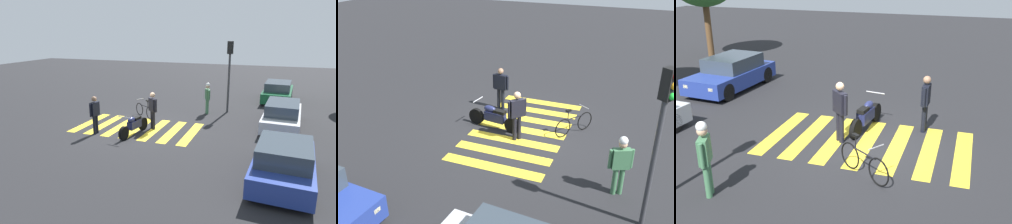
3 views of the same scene
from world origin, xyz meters
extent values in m
plane|color=#232326|center=(0.00, 0.00, 0.00)|extent=(60.00, 60.00, 0.00)
cylinder|color=black|center=(1.75, 0.16, 0.30)|extent=(0.62, 0.23, 0.61)
cylinder|color=black|center=(0.21, 0.38, 0.30)|extent=(0.62, 0.23, 0.61)
cube|color=#1E234C|center=(0.93, 0.28, 0.48)|extent=(0.83, 0.39, 0.36)
ellipsoid|color=#1E234C|center=(1.16, 0.24, 0.75)|extent=(0.51, 0.31, 0.24)
cube|color=black|center=(0.73, 0.30, 0.72)|extent=(0.47, 0.30, 0.12)
cylinder|color=#A5A5AD|center=(1.67, 0.17, 1.00)|extent=(0.13, 0.62, 0.04)
torus|color=black|center=(-2.16, -0.88, 0.35)|extent=(0.43, 0.60, 0.70)
torus|color=black|center=(-1.55, 0.00, 0.35)|extent=(0.43, 0.60, 0.70)
cylinder|color=black|center=(-1.86, -0.44, 0.63)|extent=(0.50, 0.71, 0.04)
cylinder|color=black|center=(-1.68, -0.18, 0.80)|extent=(0.04, 0.04, 0.34)
cube|color=black|center=(-1.68, -0.18, 0.98)|extent=(0.20, 0.22, 0.06)
cylinder|color=#99999E|center=(-2.10, -0.79, 0.95)|extent=(0.39, 0.28, 0.03)
cylinder|color=black|center=(1.34, -1.45, 0.43)|extent=(0.14, 0.14, 0.87)
cylinder|color=black|center=(1.52, -1.46, 0.43)|extent=(0.14, 0.14, 0.87)
cube|color=black|center=(1.43, -1.45, 1.18)|extent=(0.52, 0.23, 0.62)
sphere|color=#8C664C|center=(1.43, -1.45, 1.64)|extent=(0.24, 0.24, 0.24)
cylinder|color=black|center=(1.12, -1.43, 1.18)|extent=(0.09, 0.09, 0.58)
cylinder|color=black|center=(1.73, -1.47, 1.18)|extent=(0.09, 0.09, 0.58)
cylinder|color=black|center=(-0.16, 0.69, 0.44)|extent=(0.14, 0.14, 0.89)
cylinder|color=black|center=(-0.04, 0.82, 0.44)|extent=(0.14, 0.14, 0.89)
cube|color=black|center=(-0.10, 0.76, 1.20)|extent=(0.49, 0.52, 0.63)
sphere|color=tan|center=(-0.10, 0.76, 1.67)|extent=(0.24, 0.24, 0.24)
cylinder|color=black|center=(-0.31, 0.53, 1.20)|extent=(0.09, 0.09, 0.60)
cylinder|color=black|center=(0.10, 0.99, 1.20)|extent=(0.09, 0.09, 0.60)
cylinder|color=#3F724C|center=(-3.65, 2.65, 0.41)|extent=(0.14, 0.14, 0.83)
cylinder|color=#3F724C|center=(-3.81, 2.58, 0.41)|extent=(0.14, 0.14, 0.83)
cube|color=#3F724C|center=(-3.73, 2.62, 1.12)|extent=(0.52, 0.38, 0.59)
sphere|color=tan|center=(-3.73, 2.62, 1.56)|extent=(0.22, 0.22, 0.22)
cylinder|color=#3F724C|center=(-3.47, 2.74, 1.12)|extent=(0.09, 0.09, 0.56)
cylinder|color=#3F724C|center=(-4.00, 2.49, 1.12)|extent=(0.09, 0.09, 0.56)
sphere|color=white|center=(-3.73, 2.62, 1.67)|extent=(0.24, 0.24, 0.24)
cube|color=yellow|center=(0.00, -2.70, 0.00)|extent=(3.32, 0.45, 0.01)
cube|color=yellow|center=(0.00, -1.80, 0.00)|extent=(3.32, 0.45, 0.01)
cube|color=yellow|center=(0.00, -0.90, 0.00)|extent=(3.32, 0.45, 0.01)
cube|color=yellow|center=(0.00, 0.00, 0.00)|extent=(3.32, 0.45, 0.01)
cube|color=yellow|center=(0.00, 0.90, 0.00)|extent=(3.32, 0.45, 0.01)
cube|color=yellow|center=(0.00, 1.80, 0.00)|extent=(3.32, 0.45, 0.01)
cube|color=yellow|center=(0.00, 2.70, 0.00)|extent=(3.32, 0.45, 0.01)
cylinder|color=black|center=(2.01, 5.95, 0.33)|extent=(0.68, 0.26, 0.66)
cylinder|color=black|center=(2.11, 7.51, 0.33)|extent=(0.68, 0.26, 0.66)
cylinder|color=black|center=(4.69, 5.76, 0.33)|extent=(0.68, 0.26, 0.66)
cylinder|color=black|center=(4.79, 7.33, 0.33)|extent=(0.68, 0.26, 0.66)
cube|color=navy|center=(3.40, 6.64, 0.49)|extent=(4.06, 2.05, 0.61)
cube|color=#333D47|center=(3.60, 6.62, 1.06)|extent=(2.24, 1.71, 0.54)
cube|color=#F2EDCC|center=(1.43, 6.20, 0.58)|extent=(0.09, 0.20, 0.12)
cube|color=#F2EDCC|center=(1.51, 7.34, 0.58)|extent=(0.09, 0.20, 0.12)
cylinder|color=brown|center=(7.92, 10.84, 1.43)|extent=(0.33, 0.33, 2.86)
camera|label=1|loc=(13.03, 6.18, 4.65)|focal=32.91mm
camera|label=2|loc=(-4.02, 11.49, 6.35)|focal=39.46mm
camera|label=3|loc=(-10.18, -2.67, 4.94)|focal=42.86mm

